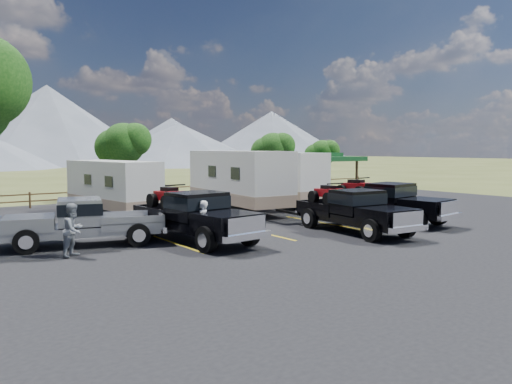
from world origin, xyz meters
TOP-DOWN VIEW (x-y plane):
  - ground at (0.00, 0.00)m, footprint 320.00×320.00m
  - asphalt_lot at (0.00, 3.00)m, footprint 44.00×34.00m
  - stall_lines at (0.00, 4.00)m, footprint 12.12×5.50m
  - tree_ne_a at (8.97, 17.01)m, footprint 3.11×2.92m
  - tree_ne_b at (14.98, 18.01)m, footprint 2.77×2.59m
  - tree_north at (-2.03, 19.02)m, footprint 3.46×3.24m
  - rail_fence at (2.00, 18.50)m, footprint 36.12×0.12m
  - pavilion at (13.00, 17.00)m, footprint 6.20×6.20m
  - rig_left at (-5.17, 3.57)m, footprint 2.72×6.46m
  - rig_center at (1.25, 1.40)m, footprint 2.53×6.16m
  - rig_right at (4.57, 2.45)m, footprint 2.88×6.52m
  - trailer_left at (-5.12, 12.44)m, footprint 3.00×8.31m
  - trailer_center at (1.10, 9.87)m, footprint 3.22×9.77m
  - trailer_right at (4.37, 11.16)m, footprint 2.94×9.44m
  - pickup_silver at (-8.85, 5.02)m, footprint 6.01×3.24m
  - person_a at (-5.44, 2.39)m, footprint 0.73×0.67m
  - person_b at (-9.67, 3.41)m, footprint 1.08×1.05m

SIDE VIEW (x-z plane):
  - ground at x=0.00m, z-range 0.00..0.00m
  - asphalt_lot at x=0.00m, z-range 0.00..0.04m
  - stall_lines at x=0.00m, z-range 0.04..0.05m
  - rail_fence at x=2.00m, z-range 0.11..1.11m
  - person_a at x=-5.44m, z-range 0.04..1.70m
  - person_b at x=-9.67m, z-range 0.04..1.79m
  - pickup_silver at x=-8.85m, z-range 0.07..1.79m
  - rig_center at x=1.25m, z-range 0.00..2.01m
  - rig_left at x=-5.17m, z-range 0.00..2.10m
  - rig_right at x=4.57m, z-range 0.00..2.11m
  - trailer_left at x=-5.12m, z-range 0.11..2.98m
  - trailer_right at x=4.37m, z-range 0.12..3.38m
  - trailer_center at x=1.10m, z-range 0.12..3.50m
  - pavilion at x=13.00m, z-range 1.18..4.40m
  - tree_ne_b at x=14.98m, z-range 0.99..5.26m
  - tree_ne_a at x=8.97m, z-range 1.10..5.86m
  - tree_north at x=-2.03m, z-range 1.21..6.46m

